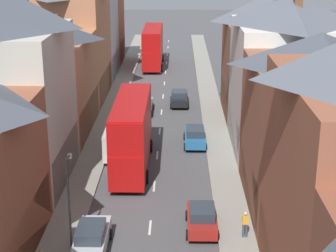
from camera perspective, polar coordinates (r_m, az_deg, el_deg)
pavement_left at (r=53.25m, az=-6.28°, el=0.27°), size 2.20×104.00×0.14m
pavement_right at (r=52.94m, az=4.74°, el=0.21°), size 2.20×104.00×0.14m
centre_line_dashes at (r=50.97m, az=-0.86°, el=-0.53°), size 0.14×97.80×0.01m
terrace_row_left at (r=44.10m, az=-14.59°, el=4.57°), size 8.00×82.21×14.67m
terrace_row_right at (r=32.32m, az=16.33°, el=-1.55°), size 8.00×59.10×13.83m
double_decker_bus_lead at (r=42.14m, az=-3.71°, el=-0.64°), size 2.74×10.80×5.30m
double_decker_bus_mid_street at (r=77.08m, az=-1.55°, el=8.12°), size 2.74×10.80×5.30m
car_near_blue at (r=33.86m, az=3.45°, el=-9.32°), size 1.90×3.88×1.57m
car_near_silver at (r=31.86m, az=-7.79°, el=-11.27°), size 1.90×4.53×1.67m
car_parked_right_a at (r=56.15m, az=-2.51°, el=2.15°), size 1.90×4.38×1.68m
car_mid_black at (r=47.33m, az=2.75°, el=-1.03°), size 1.90×4.25×1.60m
car_parked_left_b at (r=58.75m, az=1.16°, el=2.86°), size 1.90×4.12×1.61m
delivery_van at (r=45.10m, az=-5.05°, el=-1.36°), size 2.20×5.20×2.41m
pedestrian_mid_left at (r=33.05m, az=7.85°, el=-9.74°), size 0.36×0.22×1.61m
street_lamp at (r=31.20m, az=-10.01°, el=-7.09°), size 0.20×1.12×5.50m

